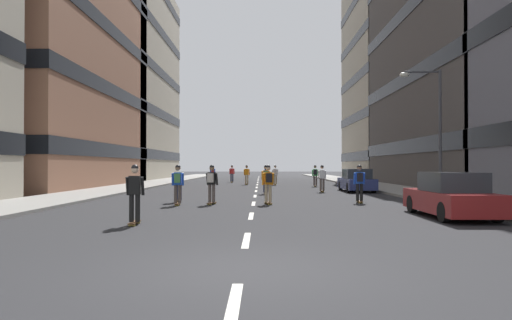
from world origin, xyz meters
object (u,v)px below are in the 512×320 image
object	(u,v)px
skater_4	(213,173)
skater_13	(315,174)
parked_car_near	(357,181)
skater_8	(232,173)
skater_9	(322,177)
skater_2	(178,182)
skater_0	(267,172)
skater_5	(178,181)
skater_10	(268,182)
parked_car_mid	(451,197)
skater_11	(135,191)
skater_6	(212,182)
skater_1	(247,174)
skater_3	(275,174)
skater_7	(266,177)
skater_12	(360,181)
streetlamp_right	(433,119)

from	to	relation	value
skater_4	skater_13	bearing A→B (deg)	-40.37
skater_4	parked_car_near	bearing A→B (deg)	-52.90
skater_8	skater_9	xyz separation A→B (m)	(7.00, -16.67, 0.00)
skater_2	skater_9	distance (m)	12.46
skater_0	skater_5	size ratio (longest dim) A/B	1.00
skater_5	skater_10	bearing A→B (deg)	-15.82
skater_4	parked_car_mid	bearing A→B (deg)	-69.28
skater_11	skater_6	bearing A→B (deg)	77.60
skater_1	skater_13	distance (m)	6.79
parked_car_near	skater_8	distance (m)	18.55
skater_3	skater_9	size ratio (longest dim) A/B	1.00
skater_6	skater_11	size ratio (longest dim) A/B	1.00
skater_11	skater_13	distance (m)	25.26
skater_7	skater_12	xyz separation A→B (m)	(4.31, -6.53, 0.00)
skater_5	skater_12	size ratio (longest dim) A/B	1.00
skater_9	skater_8	bearing A→B (deg)	112.79
parked_car_near	streetlamp_right	distance (m)	8.28
skater_1	skater_11	bearing A→B (deg)	-95.03
parked_car_near	skater_13	distance (m)	7.23
skater_5	skater_7	size ratio (longest dim) A/B	1.00
streetlamp_right	skater_5	size ratio (longest dim) A/B	3.65
skater_7	skater_12	size ratio (longest dim) A/B	1.00
skater_1	skater_5	xyz separation A→B (m)	(-2.64, -19.28, 0.03)
skater_10	skater_13	bearing A→B (deg)	76.20
parked_car_near	skater_10	xyz separation A→B (m)	(-6.08, -9.97, 0.32)
parked_car_near	skater_10	world-z (taller)	skater_10
skater_0	skater_11	size ratio (longest dim) A/B	1.00
parked_car_near	skater_10	distance (m)	11.68
streetlamp_right	skater_10	world-z (taller)	streetlamp_right
skater_7	skater_12	world-z (taller)	same
skater_0	skater_13	size ratio (longest dim) A/B	1.00
skater_0	skater_7	bearing A→B (deg)	-90.94
skater_11	skater_1	bearing A→B (deg)	84.97
skater_0	skater_9	xyz separation A→B (m)	(3.36, -19.56, 0.00)
skater_10	skater_9	bearing A→B (deg)	68.37
skater_5	skater_1	bearing A→B (deg)	82.20
streetlamp_right	skater_9	size ratio (longest dim) A/B	3.65
skater_9	skater_10	xyz separation A→B (m)	(-3.68, -9.28, 0.03)
skater_8	streetlamp_right	bearing A→B (deg)	-63.02
skater_13	skater_7	bearing A→B (deg)	-113.75
skater_2	skater_6	bearing A→B (deg)	16.91
skater_5	skater_7	world-z (taller)	same
parked_car_mid	skater_6	distance (m)	9.88
skater_2	skater_7	distance (m)	8.88
skater_5	skater_6	distance (m)	2.18
skater_4	skater_6	size ratio (longest dim) A/B	1.00
skater_4	skater_0	bearing A→B (deg)	35.60
skater_0	streetlamp_right	bearing A→B (deg)	-72.64
skater_12	parked_car_mid	bearing A→B (deg)	-72.82
skater_3	streetlamp_right	bearing A→B (deg)	-66.18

